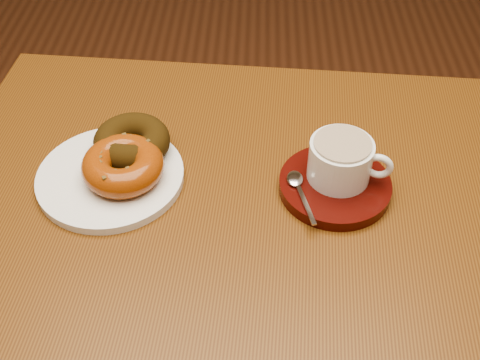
{
  "coord_description": "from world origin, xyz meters",
  "views": [
    {
      "loc": [
        0.11,
        -0.54,
        1.4
      ],
      "look_at": [
        0.09,
        0.07,
        0.81
      ],
      "focal_mm": 45.0,
      "sensor_mm": 36.0,
      "label": 1
    }
  ],
  "objects_px": {
    "cafe_table": "(227,245)",
    "coffee_cup": "(341,160)",
    "saucer": "(335,186)",
    "donut_plate": "(111,177)"
  },
  "relations": [
    {
      "from": "cafe_table",
      "to": "coffee_cup",
      "type": "bearing_deg",
      "value": 9.29
    },
    {
      "from": "cafe_table",
      "to": "saucer",
      "type": "distance_m",
      "value": 0.2
    },
    {
      "from": "cafe_table",
      "to": "coffee_cup",
      "type": "height_order",
      "value": "coffee_cup"
    },
    {
      "from": "donut_plate",
      "to": "saucer",
      "type": "height_order",
      "value": "saucer"
    },
    {
      "from": "cafe_table",
      "to": "saucer",
      "type": "relative_size",
      "value": 5.52
    },
    {
      "from": "donut_plate",
      "to": "saucer",
      "type": "xyz_separation_m",
      "value": [
        0.32,
        -0.01,
        0.0
      ]
    },
    {
      "from": "donut_plate",
      "to": "coffee_cup",
      "type": "bearing_deg",
      "value": 0.23
    },
    {
      "from": "cafe_table",
      "to": "coffee_cup",
      "type": "distance_m",
      "value": 0.24
    },
    {
      "from": "coffee_cup",
      "to": "donut_plate",
      "type": "bearing_deg",
      "value": -165.4
    },
    {
      "from": "cafe_table",
      "to": "donut_plate",
      "type": "relative_size",
      "value": 4.13
    }
  ]
}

